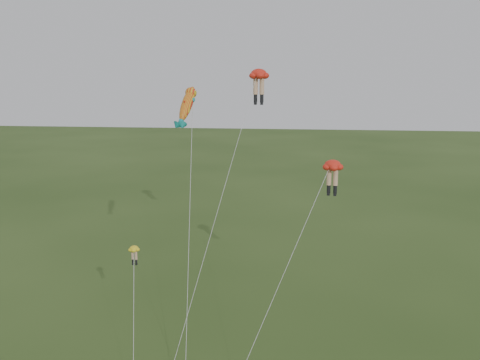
# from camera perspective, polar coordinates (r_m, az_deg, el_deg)

# --- Properties ---
(legs_kite_red_high) EXTENTS (5.66, 13.71, 19.68)m
(legs_kite_red_high) POSITION_cam_1_polar(r_m,az_deg,el_deg) (44.15, 1.93, 10.71)
(legs_kite_red_high) COLOR red
(legs_kite_red_high) RESTS_ON ground
(legs_kite_red_mid) EXTENTS (7.03, 9.03, 13.27)m
(legs_kite_red_mid) POSITION_cam_1_polar(r_m,az_deg,el_deg) (38.79, 9.74, 1.05)
(legs_kite_red_mid) COLOR red
(legs_kite_red_mid) RESTS_ON ground
(legs_kite_yellow) EXTENTS (1.56, 5.09, 8.36)m
(legs_kite_yellow) POSITION_cam_1_polar(r_m,az_deg,el_deg) (35.58, -11.23, -8.55)
(legs_kite_yellow) COLOR yellow
(legs_kite_yellow) RESTS_ON ground
(fish_kite) EXTENTS (2.38, 11.01, 18.62)m
(fish_kite) POSITION_cam_1_polar(r_m,az_deg,el_deg) (39.64, -5.65, 7.94)
(fish_kite) COLOR gold
(fish_kite) RESTS_ON ground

